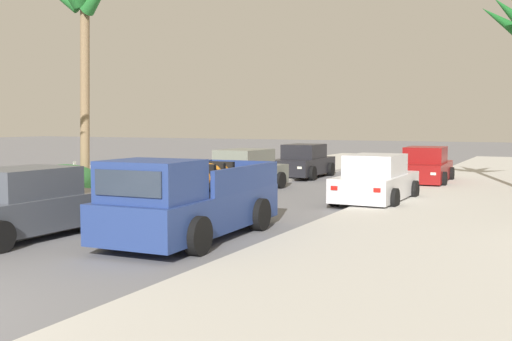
{
  "coord_description": "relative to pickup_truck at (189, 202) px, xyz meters",
  "views": [
    {
      "loc": [
        7.79,
        -4.0,
        2.52
      ],
      "look_at": [
        0.26,
        10.88,
        1.2
      ],
      "focal_mm": 42.19,
      "sensor_mm": 36.0,
      "label": 1
    }
  ],
  "objects": [
    {
      "name": "pickup_truck",
      "position": [
        0.0,
        0.0,
        0.0
      ],
      "size": [
        2.39,
        5.29,
        1.8
      ],
      "color": "navy",
      "rests_on": "ground"
    },
    {
      "name": "sidewalk_right",
      "position": [
        4.44,
        5.11,
        -0.75
      ],
      "size": [
        5.27,
        60.0,
        0.12
      ],
      "primitive_type": "cube",
      "color": "beige",
      "rests_on": "ground"
    },
    {
      "name": "hedge_bush",
      "position": [
        -8.11,
        4.49,
        -0.26
      ],
      "size": [
        1.8,
        2.8,
        1.1
      ],
      "primitive_type": "ellipsoid",
      "color": "#2D6B33",
      "rests_on": "ground"
    },
    {
      "name": "palm_tree_right_mid",
      "position": [
        -8.13,
        5.65,
        5.9
      ],
      "size": [
        4.11,
        3.24,
        8.03
      ],
      "color": "#846B4C",
      "rests_on": "ground"
    },
    {
      "name": "car_left_mid",
      "position": [
        2.2,
        14.37,
        -0.1
      ],
      "size": [
        2.18,
        4.33,
        1.54
      ],
      "color": "maroon",
      "rests_on": "ground"
    },
    {
      "name": "sidewalk_left",
      "position": [
        -5.75,
        5.11,
        -0.75
      ],
      "size": [
        5.27,
        60.0,
        0.12
      ],
      "primitive_type": "cube",
      "color": "beige",
      "rests_on": "ground"
    },
    {
      "name": "car_left_near",
      "position": [
        -3.38,
        -1.53,
        -0.1
      ],
      "size": [
        2.09,
        4.29,
        1.54
      ],
      "color": "#474C56",
      "rests_on": "ground"
    },
    {
      "name": "car_right_far",
      "position": [
        -3.46,
        14.94,
        -0.1
      ],
      "size": [
        2.13,
        4.31,
        1.54
      ],
      "color": "black",
      "rests_on": "ground"
    },
    {
      "name": "curb_right",
      "position": [
        3.21,
        5.11,
        -0.76
      ],
      "size": [
        0.16,
        60.0,
        0.1
      ],
      "primitive_type": "cube",
      "color": "silver",
      "rests_on": "ground"
    },
    {
      "name": "car_right_near",
      "position": [
        -3.41,
        8.88,
        -0.1
      ],
      "size": [
        2.16,
        4.32,
        1.54
      ],
      "color": "slate",
      "rests_on": "ground"
    },
    {
      "name": "curb_left",
      "position": [
        -4.52,
        5.11,
        -0.76
      ],
      "size": [
        0.16,
        60.0,
        0.1
      ],
      "primitive_type": "cube",
      "color": "silver",
      "rests_on": "ground"
    },
    {
      "name": "car_left_far",
      "position": [
        2.0,
        7.63,
        -0.1
      ],
      "size": [
        2.05,
        4.27,
        1.54
      ],
      "color": "silver",
      "rests_on": "ground"
    }
  ]
}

